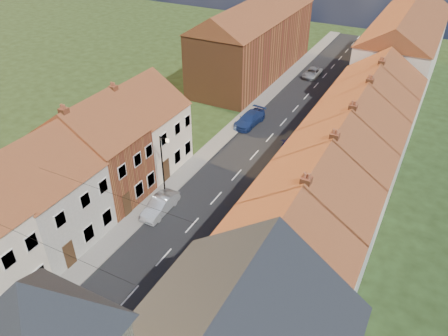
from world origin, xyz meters
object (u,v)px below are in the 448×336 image
at_px(lamppost, 163,164).
at_px(car_far_b, 299,139).
at_px(pedestrian_left, 47,279).
at_px(pedestrian_right, 183,311).
at_px(car_far, 250,119).
at_px(car_near, 61,332).
at_px(car_mid, 160,205).
at_px(car_distant, 312,73).

relative_size(lamppost, car_far_b, 1.34).
distance_m(pedestrian_left, pedestrian_right, 9.52).
bearing_deg(car_far, car_near, -81.72).
height_order(lamppost, car_far, lamppost).
bearing_deg(pedestrian_left, lamppost, 71.39).
height_order(car_far, pedestrian_left, pedestrian_left).
relative_size(car_mid, pedestrian_right, 2.62).
distance_m(lamppost, pedestrian_right, 13.04).
relative_size(pedestrian_left, pedestrian_right, 1.09).
distance_m(car_near, pedestrian_left, 4.34).
distance_m(car_distant, pedestrian_left, 44.97).
xyz_separation_m(car_distant, pedestrian_right, (5.69, -42.74, 0.33)).
distance_m(lamppost, pedestrian_left, 12.38).
bearing_deg(car_far_b, lamppost, 75.97).
height_order(car_mid, car_far, car_far).
bearing_deg(car_mid, car_near, -83.33).
bearing_deg(car_far, pedestrian_left, -88.86).
relative_size(lamppost, car_far, 1.25).
height_order(car_near, car_distant, car_near).
bearing_deg(car_far_b, car_mid, 80.45).
relative_size(lamppost, car_distant, 1.47).
relative_size(lamppost, car_near, 1.59).
distance_m(lamppost, car_near, 14.91).
bearing_deg(car_far, car_far_b, -9.89).
distance_m(car_mid, pedestrian_left, 10.48).
bearing_deg(car_far, car_distant, 89.37).
bearing_deg(car_near, car_far_b, 90.61).
height_order(car_distant, car_far_b, car_far_b).
bearing_deg(car_distant, pedestrian_right, -79.38).
distance_m(car_far, pedestrian_right, 26.71).
relative_size(pedestrian_right, car_far_b, 0.35).
xyz_separation_m(lamppost, pedestrian_right, (8.00, -9.95, -2.64)).
distance_m(pedestrian_right, car_far_b, 23.98).
bearing_deg(car_near, car_far, 103.22).
height_order(lamppost, car_far_b, lamppost).
bearing_deg(car_far, car_mid, -84.94).
relative_size(car_near, car_far, 0.79).
bearing_deg(lamppost, pedestrian_left, -96.10).
xyz_separation_m(pedestrian_left, pedestrian_right, (9.29, 2.09, -0.07)).
relative_size(car_near, car_mid, 0.93).
bearing_deg(car_distant, car_mid, -89.78).
bearing_deg(pedestrian_right, pedestrian_left, 6.97).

